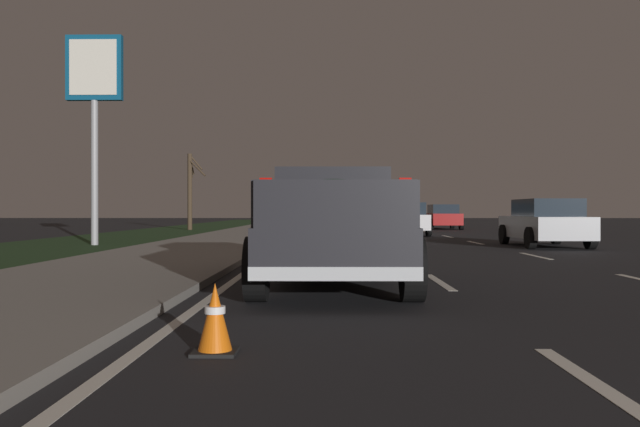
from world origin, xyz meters
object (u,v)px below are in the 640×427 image
Objects in this scene: gas_price_sign at (94,87)px; sedan_green at (335,218)px; sedan_silver at (545,222)px; traffic_cone_near at (215,319)px; sedan_red at (442,217)px; sedan_white at (405,219)px; pickup_truck at (333,223)px; bare_tree_far at (190,188)px.

sedan_green is at bearing -37.23° from gas_price_sign.
sedan_silver reaches higher than traffic_cone_near.
sedan_red is 1.00× the size of sedan_green.
sedan_red is at bearing -19.58° from sedan_white.
gas_price_sign is 12.25× the size of traffic_cone_near.
sedan_silver is 17.58m from traffic_cone_near.
pickup_truck is 22.39m from sedan_green.
bare_tree_far is (17.98, 15.44, 1.73)m from sedan_silver.
traffic_cone_near is at bearing 167.16° from sedan_red.
sedan_white is at bearing -9.80° from pickup_truck.
sedan_silver is 1.00× the size of sedan_red.
sedan_red is 36.03m from traffic_cone_near.
gas_price_sign reaches higher than sedan_red.
sedan_green is (22.39, -0.20, -0.20)m from pickup_truck.
bare_tree_far is at bearing 53.53° from sedan_green.
gas_price_sign reaches higher than sedan_white.
bare_tree_far reaches higher than traffic_cone_near.
sedan_white is 25.77m from traffic_cone_near.
sedan_red is at bearing -38.79° from gas_price_sign.
bare_tree_far is at bearing 12.58° from traffic_cone_near.
gas_price_sign is at bearing 141.21° from sedan_red.
pickup_truck is at bearing 147.42° from sedan_silver.
bare_tree_far is at bearing 40.65° from sedan_silver.
sedan_silver is at bearing -160.70° from sedan_white.
gas_price_sign reaches higher than pickup_truck.
sedan_silver and sedan_white have the same top height.
sedan_white is (9.67, 3.39, 0.00)m from sedan_silver.
sedan_red is 7.61× the size of traffic_cone_near.
traffic_cone_near is (-4.84, 0.99, -0.70)m from pickup_truck.
sedan_red is (19.44, -0.09, 0.00)m from sedan_silver.
sedan_red is 24.43m from gas_price_sign.
sedan_silver and sedan_green have the same top height.
sedan_red and sedan_green have the same top height.
sedan_green is 0.96× the size of bare_tree_far.
sedan_red is at bearing -12.84° from traffic_cone_near.
sedan_green is (1.87, 3.34, 0.00)m from sedan_white.
bare_tree_far is 7.96× the size of traffic_cone_near.
sedan_white is 0.62× the size of gas_price_sign.
gas_price_sign is at bearing 23.18° from traffic_cone_near.
sedan_silver is 7.60× the size of traffic_cone_near.
sedan_white is at bearing -124.57° from bare_tree_far.
bare_tree_far reaches higher than sedan_green.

